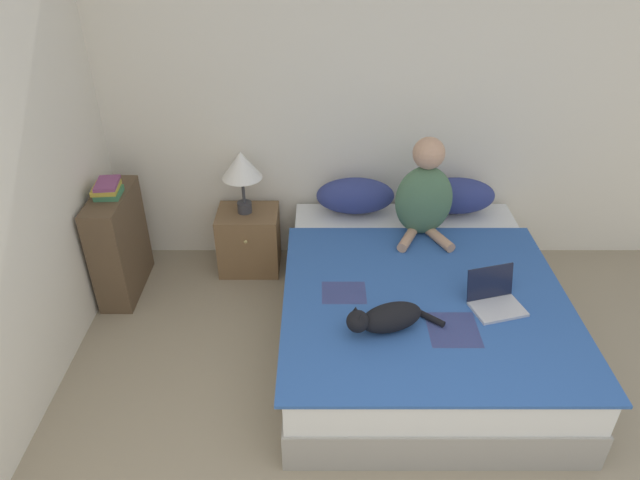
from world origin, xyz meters
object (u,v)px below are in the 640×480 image
laptop_open (495,299)px  nightstand (249,240)px  cat_tabby (385,318)px  person_sitting (424,194)px  bed (417,310)px  pillow_near (355,196)px  bookshelf (119,244)px  book_stack_top (107,189)px  pillow_far (455,196)px  table_lamp (241,167)px

laptop_open → nightstand: (-1.61, 1.13, -0.29)m
cat_tabby → laptop_open: 0.71m
person_sitting → cat_tabby: 1.14m
bed → nightstand: nightstand is taller
pillow_near → person_sitting: size_ratio=0.81×
bed → person_sitting: size_ratio=2.88×
bed → laptop_open: bearing=-34.1°
laptop_open → bookshelf: (-2.53, 0.84, -0.14)m
book_stack_top → pillow_far: bearing=7.1°
cat_tabby → pillow_near: bearing=-104.9°
pillow_far → person_sitting: (-0.30, -0.31, 0.18)m
table_lamp → pillow_far: bearing=0.5°
pillow_far → person_sitting: 0.47m
pillow_near → nightstand: bearing=-178.4°
book_stack_top → bookshelf: bearing=152.8°
bed → nightstand: 1.49m
laptop_open → bed: bearing=130.3°
cat_tabby → bookshelf: bookshelf is taller
cat_tabby → table_lamp: bearing=-74.2°
person_sitting → table_lamp: (-1.31, 0.30, 0.07)m
cat_tabby → laptop_open: size_ratio=1.62×
nightstand → pillow_near: bearing=1.6°
table_lamp → bookshelf: (-0.90, -0.29, -0.48)m
pillow_near → cat_tabby: (0.10, -1.37, -0.05)m
nightstand → bookshelf: size_ratio=0.63×
pillow_near → person_sitting: 0.58m
nightstand → table_lamp: table_lamp is taller
person_sitting → bookshelf: size_ratio=0.91×
person_sitting → pillow_near: bearing=145.8°
pillow_near → laptop_open: size_ratio=1.66×
table_lamp → person_sitting: bearing=-12.8°
table_lamp → book_stack_top: (-0.90, -0.30, -0.02)m
person_sitting → nightstand: (-1.29, 0.29, -0.56)m
bookshelf → book_stack_top: bearing=-27.2°
book_stack_top → nightstand: bearing=17.5°
pillow_far → book_stack_top: bearing=-172.9°
pillow_far → book_stack_top: (-2.51, -0.31, 0.22)m
pillow_near → pillow_far: bearing=0.0°
pillow_near → pillow_far: same height
bookshelf → book_stack_top: size_ratio=3.32×
pillow_far → nightstand: size_ratio=1.17×
pillow_far → laptop_open: (0.01, -1.15, -0.09)m
pillow_near → cat_tabby: pillow_near is taller
cat_tabby → book_stack_top: (-1.85, 1.06, 0.27)m
pillow_far → bookshelf: size_ratio=0.74×
bed → pillow_near: 1.04m
cat_tabby → bookshelf: size_ratio=0.72×
person_sitting → laptop_open: size_ratio=2.05×
cat_tabby → table_lamp: 1.68m
book_stack_top → cat_tabby: bearing=-29.9°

